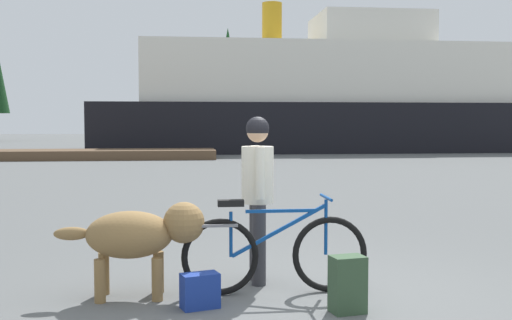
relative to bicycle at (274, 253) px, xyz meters
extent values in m
plane|color=#595B5B|center=(0.39, -0.25, -0.39)|extent=(160.00, 160.00, 0.00)
torus|color=black|center=(0.53, 0.00, -0.03)|extent=(0.72, 0.06, 0.72)
torus|color=black|center=(-0.50, 0.00, -0.03)|extent=(0.72, 0.06, 0.72)
cube|color=navy|center=(0.06, 0.00, 0.39)|extent=(0.66, 0.03, 0.03)
cube|color=navy|center=(0.04, 0.00, 0.21)|extent=(0.89, 0.03, 0.49)
cylinder|color=navy|center=(-0.40, 0.00, 0.18)|extent=(0.03, 0.03, 0.42)
cylinder|color=navy|center=(0.49, 0.00, 0.23)|extent=(0.03, 0.03, 0.52)
cube|color=black|center=(-0.40, 0.00, 0.47)|extent=(0.24, 0.10, 0.06)
cylinder|color=navy|center=(0.49, 0.00, 0.51)|extent=(0.03, 0.44, 0.03)
cube|color=slate|center=(-0.52, 0.00, 0.27)|extent=(0.36, 0.14, 0.02)
cylinder|color=#333338|center=(-0.10, 0.54, 0.01)|extent=(0.14, 0.14, 0.80)
cylinder|color=#333338|center=(-0.10, 0.32, 0.01)|extent=(0.14, 0.14, 0.80)
cylinder|color=silver|center=(-0.10, 0.43, 0.69)|extent=(0.32, 0.32, 0.57)
cylinder|color=silver|center=(-0.10, 0.65, 0.73)|extent=(0.09, 0.09, 0.50)
cylinder|color=silver|center=(-0.10, 0.21, 0.73)|extent=(0.09, 0.09, 0.50)
sphere|color=tan|center=(-0.10, 0.43, 1.12)|extent=(0.22, 0.22, 0.22)
sphere|color=black|center=(-0.10, 0.43, 1.15)|extent=(0.23, 0.23, 0.23)
ellipsoid|color=olive|center=(-1.33, 0.03, 0.19)|extent=(0.79, 0.51, 0.43)
sphere|color=olive|center=(-0.83, 0.03, 0.29)|extent=(0.38, 0.38, 0.38)
ellipsoid|color=olive|center=(-1.84, 0.03, 0.21)|extent=(0.32, 0.12, 0.12)
cylinder|color=olive|center=(-1.08, 0.16, -0.19)|extent=(0.10, 0.10, 0.39)
cylinder|color=olive|center=(-1.08, -0.11, -0.19)|extent=(0.10, 0.10, 0.39)
cylinder|color=olive|center=(-1.58, 0.16, -0.19)|extent=(0.10, 0.10, 0.39)
cylinder|color=olive|center=(-1.58, -0.11, -0.19)|extent=(0.10, 0.10, 0.39)
cube|color=#334C33|center=(0.53, -0.65, -0.15)|extent=(0.31, 0.25, 0.48)
cube|color=navy|center=(-0.70, -0.38, -0.24)|extent=(0.36, 0.26, 0.30)
cube|color=brown|center=(-7.20, 21.88, -0.19)|extent=(15.45, 2.65, 0.40)
cube|color=black|center=(7.10, 28.93, 0.91)|extent=(25.28, 8.38, 2.59)
cube|color=silver|center=(7.10, 28.93, 3.80)|extent=(20.22, 7.04, 3.20)
cube|color=silver|center=(9.63, 28.93, 6.30)|extent=(6.07, 5.03, 1.80)
cylinder|color=#BF8C19|center=(4.07, 28.93, 6.60)|extent=(1.10, 1.10, 2.40)
cylinder|color=#4C331E|center=(2.88, 46.93, 0.64)|extent=(0.47, 0.47, 2.06)
cone|color=#19471E|center=(2.88, 46.93, 5.37)|extent=(2.84, 2.84, 7.40)
cylinder|color=#4C331E|center=(19.33, 47.75, 0.81)|extent=(0.45, 0.45, 2.40)
cone|color=#19471E|center=(19.33, 47.75, 6.33)|extent=(4.02, 4.02, 8.64)
camera|label=1|loc=(-0.83, -5.69, 1.22)|focal=43.77mm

